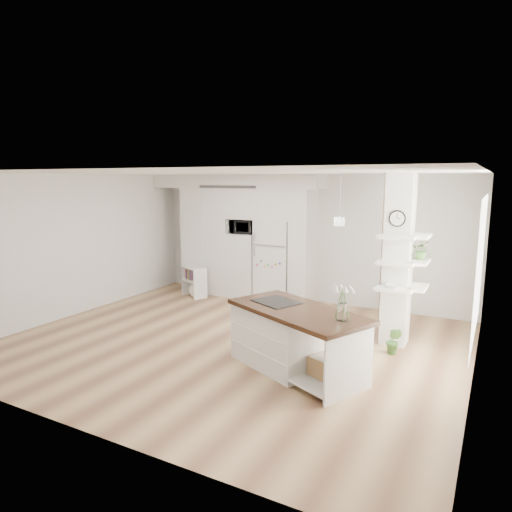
{
  "coord_description": "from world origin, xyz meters",
  "views": [
    {
      "loc": [
        3.65,
        -6.02,
        2.61
      ],
      "look_at": [
        -0.05,
        0.9,
        1.28
      ],
      "focal_mm": 32.0,
      "sensor_mm": 36.0,
      "label": 1
    }
  ],
  "objects": [
    {
      "name": "refrigerator",
      "position": [
        -0.53,
        2.68,
        0.88
      ],
      "size": [
        0.78,
        0.69,
        1.75
      ],
      "color": "white",
      "rests_on": "floor"
    },
    {
      "name": "shelf_plant",
      "position": [
        2.63,
        1.3,
        1.52
      ],
      "size": [
        0.27,
        0.23,
        0.3
      ],
      "primitive_type": "imported",
      "color": "#366528",
      "rests_on": "column"
    },
    {
      "name": "cabinet_wall",
      "position": [
        -1.45,
        2.67,
        1.51
      ],
      "size": [
        4.0,
        0.71,
        2.7
      ],
      "color": "white",
      "rests_on": "floor"
    },
    {
      "name": "floor",
      "position": [
        0.0,
        0.0,
        0.0
      ],
      "size": [
        7.0,
        6.0,
        0.01
      ],
      "primitive_type": "cube",
      "color": "tan",
      "rests_on": "ground"
    },
    {
      "name": "bookshelf",
      "position": [
        -2.23,
        2.07,
        0.3
      ],
      "size": [
        0.66,
        0.54,
        0.68
      ],
      "rotation": [
        0.0,
        0.0,
        -0.43
      ],
      "color": "white",
      "rests_on": "floor"
    },
    {
      "name": "floor_plant_a",
      "position": [
        2.4,
        0.69,
        0.21
      ],
      "size": [
        0.26,
        0.22,
        0.43
      ],
      "primitive_type": "imported",
      "rotation": [
        0.0,
        0.0,
        -0.14
      ],
      "color": "#366528",
      "rests_on": "floor"
    },
    {
      "name": "decor_bowl",
      "position": [
        2.3,
        0.9,
        1.0
      ],
      "size": [
        0.22,
        0.22,
        0.05
      ],
      "primitive_type": "imported",
      "color": "white",
      "rests_on": "column"
    },
    {
      "name": "column",
      "position": [
        2.38,
        1.13,
        1.35
      ],
      "size": [
        0.69,
        0.9,
        2.7
      ],
      "color": "silver",
      "rests_on": "floor"
    },
    {
      "name": "pendant_light",
      "position": [
        1.7,
        0.15,
        2.12
      ],
      "size": [
        0.12,
        0.12,
        0.1
      ],
      "primitive_type": "cylinder",
      "color": "white",
      "rests_on": "room"
    },
    {
      "name": "room",
      "position": [
        0.0,
        0.0,
        1.86
      ],
      "size": [
        7.04,
        6.04,
        2.72
      ],
      "color": "white",
      "rests_on": "ground"
    },
    {
      "name": "window",
      "position": [
        3.48,
        0.3,
        1.5
      ],
      "size": [
        0.0,
        2.4,
        2.4
      ],
      "primitive_type": "plane",
      "rotation": [
        1.57,
        0.0,
        -1.57
      ],
      "color": "white",
      "rests_on": "room"
    },
    {
      "name": "microwave",
      "position": [
        -1.27,
        2.62,
        1.57
      ],
      "size": [
        0.54,
        0.37,
        0.3
      ],
      "primitive_type": "imported",
      "color": "#2D2D2D",
      "rests_on": "cabinet_wall"
    },
    {
      "name": "kitchen_island",
      "position": [
        1.17,
        -0.48,
        0.46
      ],
      "size": [
        2.19,
        1.68,
        1.46
      ],
      "rotation": [
        0.0,
        0.0,
        -0.44
      ],
      "color": "white",
      "rests_on": "floor"
    },
    {
      "name": "floor_plant_b",
      "position": [
        1.97,
        2.5,
        0.27
      ],
      "size": [
        0.37,
        0.37,
        0.53
      ],
      "primitive_type": "imported",
      "rotation": [
        0.0,
        0.0,
        0.28
      ],
      "color": "#366528",
      "rests_on": "floor"
    }
  ]
}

